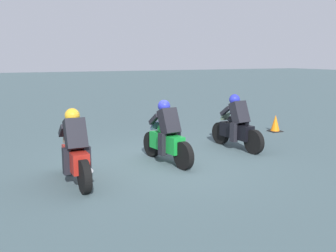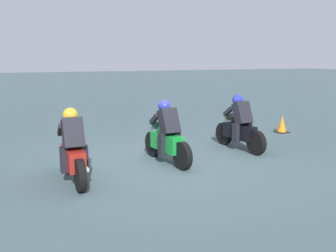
% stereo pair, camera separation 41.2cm
% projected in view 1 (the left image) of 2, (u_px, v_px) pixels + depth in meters
% --- Properties ---
extents(ground_plane, '(120.00, 120.00, 0.00)m').
position_uv_depth(ground_plane, '(164.00, 162.00, 9.38)').
color(ground_plane, '#3F5358').
extents(rider_lane_a, '(2.04, 0.56, 1.51)m').
position_uv_depth(rider_lane_a, '(237.00, 127.00, 10.68)').
color(rider_lane_a, black).
rests_on(rider_lane_a, ground_plane).
extents(rider_lane_b, '(2.04, 0.59, 1.51)m').
position_uv_depth(rider_lane_b, '(167.00, 137.00, 9.26)').
color(rider_lane_b, black).
rests_on(rider_lane_b, ground_plane).
extents(rider_lane_c, '(2.04, 0.54, 1.51)m').
position_uv_depth(rider_lane_c, '(75.00, 153.00, 7.76)').
color(rider_lane_c, black).
rests_on(rider_lane_c, ground_plane).
extents(traffic_cone, '(0.40, 0.40, 0.57)m').
position_uv_depth(traffic_cone, '(275.00, 124.00, 13.20)').
color(traffic_cone, black).
rests_on(traffic_cone, ground_plane).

